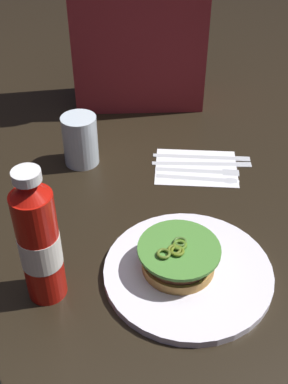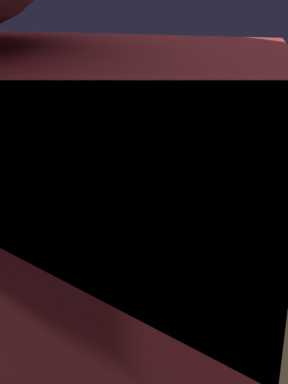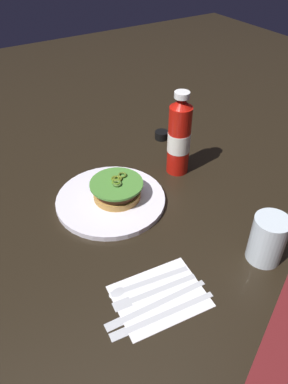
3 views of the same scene
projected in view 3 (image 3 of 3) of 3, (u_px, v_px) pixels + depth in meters
The scene contains 11 objects.
ground_plane at pixel (146, 210), 0.93m from camera, with size 3.00×3.00×0.00m, color black.
dinner_plate at pixel (111, 200), 0.95m from camera, with size 0.28×0.28×0.01m, color white.
burger_sandwich at pixel (117, 190), 0.93m from camera, with size 0.14×0.14×0.05m.
ketchup_bottle at pixel (179, 137), 0.99m from camera, with size 0.06×0.06×0.24m.
water_glass at pixel (268, 239), 0.77m from camera, with size 0.08×0.08×0.11m, color silver.
condiment_cup at pixel (162, 135), 1.20m from camera, with size 0.04×0.04×0.03m, color black.
napkin at pixel (159, 296), 0.72m from camera, with size 0.18×0.14×0.00m, color white.
spoon_utensil at pixel (138, 284), 0.74m from camera, with size 0.18×0.04×0.00m.
fork_utensil at pixel (148, 293), 0.73m from camera, with size 0.18×0.04×0.00m.
butter_knife at pixel (151, 306), 0.70m from camera, with size 0.22×0.03×0.00m.
steak_knife at pixel (157, 317), 0.68m from camera, with size 0.22×0.04×0.00m.
Camera 3 is at (0.37, 0.58, 0.62)m, focal length 33.91 mm.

